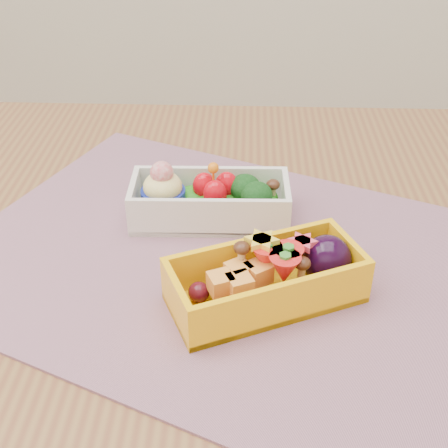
{
  "coord_description": "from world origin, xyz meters",
  "views": [
    {
      "loc": [
        0.01,
        -0.5,
        1.13
      ],
      "look_at": [
        -0.01,
        0.01,
        0.79
      ],
      "focal_mm": 48.82,
      "sensor_mm": 36.0,
      "label": 1
    }
  ],
  "objects_px": {
    "table": "(229,329)",
    "bento_white": "(209,200)",
    "placemat": "(217,257)",
    "bento_yellow": "(270,278)"
  },
  "relations": [
    {
      "from": "table",
      "to": "bento_yellow",
      "type": "relative_size",
      "value": 6.19
    },
    {
      "from": "placemat",
      "to": "bento_white",
      "type": "bearing_deg",
      "value": 99.38
    },
    {
      "from": "table",
      "to": "bento_white",
      "type": "height_order",
      "value": "bento_white"
    },
    {
      "from": "bento_yellow",
      "to": "bento_white",
      "type": "bearing_deg",
      "value": 91.47
    },
    {
      "from": "table",
      "to": "placemat",
      "type": "distance_m",
      "value": 0.1
    },
    {
      "from": "placemat",
      "to": "bento_white",
      "type": "height_order",
      "value": "bento_white"
    },
    {
      "from": "bento_white",
      "to": "bento_yellow",
      "type": "xyz_separation_m",
      "value": [
        0.06,
        -0.14,
        0.0
      ]
    },
    {
      "from": "table",
      "to": "bento_white",
      "type": "bearing_deg",
      "value": 109.66
    },
    {
      "from": "table",
      "to": "bento_white",
      "type": "relative_size",
      "value": 6.83
    },
    {
      "from": "bento_white",
      "to": "bento_yellow",
      "type": "bearing_deg",
      "value": -65.95
    }
  ]
}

